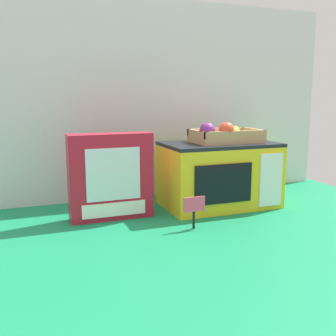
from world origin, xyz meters
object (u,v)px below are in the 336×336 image
(toy_microwave, at_px, (219,174))
(food_groups_crate, at_px, (225,136))
(cookie_set_box, at_px, (111,177))
(price_sign, at_px, (194,208))

(toy_microwave, height_order, food_groups_crate, food_groups_crate)
(toy_microwave, height_order, cookie_set_box, cookie_set_box)
(toy_microwave, xyz_separation_m, price_sign, (-0.19, -0.21, -0.05))
(cookie_set_box, bearing_deg, price_sign, -43.18)
(food_groups_crate, bearing_deg, toy_microwave, 124.99)
(cookie_set_box, height_order, price_sign, cookie_set_box)
(price_sign, bearing_deg, toy_microwave, 46.85)
(cookie_set_box, bearing_deg, toy_microwave, 1.73)
(food_groups_crate, xyz_separation_m, price_sign, (-0.21, -0.19, -0.19))
(food_groups_crate, height_order, price_sign, food_groups_crate)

